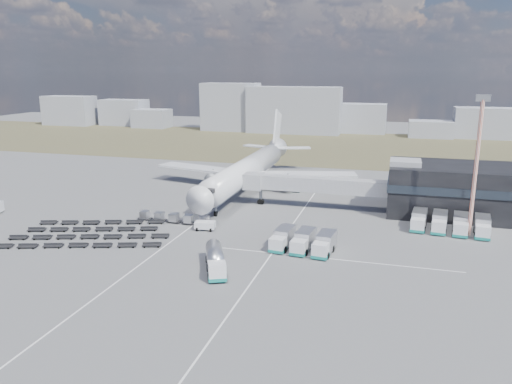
# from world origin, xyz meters

# --- Properties ---
(ground) EXTENTS (420.00, 420.00, 0.00)m
(ground) POSITION_xyz_m (0.00, 0.00, 0.00)
(ground) COLOR #565659
(ground) RESTS_ON ground
(grass_strip) EXTENTS (420.00, 90.00, 0.01)m
(grass_strip) POSITION_xyz_m (0.00, 110.00, 0.01)
(grass_strip) COLOR #49472C
(grass_strip) RESTS_ON ground
(lane_markings) EXTENTS (47.12, 110.00, 0.01)m
(lane_markings) POSITION_xyz_m (9.77, 3.00, 0.01)
(lane_markings) COLOR silver
(lane_markings) RESTS_ON ground
(terminal) EXTENTS (30.40, 16.40, 11.00)m
(terminal) POSITION_xyz_m (47.77, 23.96, 5.25)
(terminal) COLOR black
(terminal) RESTS_ON ground
(jet_bridge) EXTENTS (30.30, 3.80, 7.05)m
(jet_bridge) POSITION_xyz_m (15.90, 20.42, 5.05)
(jet_bridge) COLOR #939399
(jet_bridge) RESTS_ON ground
(airliner) EXTENTS (51.59, 64.53, 17.62)m
(airliner) POSITION_xyz_m (0.00, 32.38, 5.29)
(airliner) COLOR silver
(airliner) RESTS_ON ground
(skyline) EXTENTS (286.56, 23.62, 24.19)m
(skyline) POSITION_xyz_m (1.33, 150.28, 8.63)
(skyline) COLOR #9396A1
(skyline) RESTS_ON ground
(fuel_tanker) EXTENTS (6.39, 10.20, 3.24)m
(fuel_tanker) POSITION_xyz_m (9.75, -17.18, 1.62)
(fuel_tanker) COLOR silver
(fuel_tanker) RESTS_ON ground
(pushback_tug) EXTENTS (3.87, 2.51, 1.60)m
(pushback_tug) POSITION_xyz_m (1.28, 0.07, 0.80)
(pushback_tug) COLOR silver
(pushback_tug) RESTS_ON ground
(catering_truck) EXTENTS (4.36, 6.69, 2.85)m
(catering_truck) POSITION_xyz_m (11.93, 35.65, 1.46)
(catering_truck) COLOR silver
(catering_truck) RESTS_ON ground
(service_trucks_near) EXTENTS (10.26, 8.18, 2.90)m
(service_trucks_near) POSITION_xyz_m (20.53, -5.43, 1.58)
(service_trucks_near) COLOR silver
(service_trucks_near) RESTS_ON ground
(service_trucks_far) EXTENTS (13.98, 8.67, 2.95)m
(service_trucks_far) POSITION_xyz_m (44.28, 11.31, 1.60)
(service_trucks_far) COLOR silver
(service_trucks_far) RESTS_ON ground
(uld_row) EXTENTS (15.11, 1.96, 1.65)m
(uld_row) POSITION_xyz_m (-6.11, 2.53, 0.99)
(uld_row) COLOR black
(uld_row) RESTS_ON ground
(baggage_dollies) EXTENTS (29.67, 21.81, 0.74)m
(baggage_dollies) POSITION_xyz_m (-17.56, -8.34, 0.37)
(baggage_dollies) COLOR black
(baggage_dollies) RESTS_ON ground
(floodlight_mast) EXTENTS (2.32, 1.90, 24.65)m
(floodlight_mast) POSITION_xyz_m (47.33, 9.47, 12.35)
(floodlight_mast) COLOR #D54722
(floodlight_mast) RESTS_ON ground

